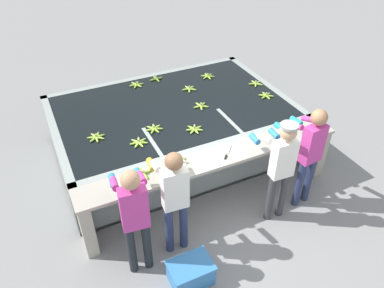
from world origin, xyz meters
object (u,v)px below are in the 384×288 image
Objects in this scene: worker_0 at (134,213)px; banana_bunch_floating_1 at (195,129)px; banana_bunch_floating_10 at (96,137)px; banana_bunch_floating_4 at (156,79)px; crate at (191,273)px; banana_bunch_floating_5 at (137,85)px; banana_bunch_floating_6 at (201,106)px; knife_0 at (227,154)px; banana_bunch_floating_8 at (139,142)px; banana_bunch_ledge_0 at (143,173)px; banana_bunch_floating_9 at (189,89)px; banana_bunch_ledge_1 at (179,162)px; banana_bunch_floating_0 at (266,96)px; worker_3 at (310,149)px; banana_bunch_floating_3 at (256,84)px; banana_bunch_floating_7 at (208,76)px; banana_bunch_floating_2 at (154,129)px; worker_2 at (281,163)px; worker_1 at (174,194)px.

banana_bunch_floating_1 is at bearing 43.15° from worker_0.
banana_bunch_floating_4 is at bearing 42.99° from banana_bunch_floating_10.
worker_0 reaches higher than crate.
banana_bunch_floating_5 is 1.02× the size of banana_bunch_floating_6.
worker_0 is at bearing 135.19° from crate.
banana_bunch_floating_5 is 2.62m from knife_0.
banana_bunch_floating_1 is 0.91m from banana_bunch_floating_8.
banana_bunch_floating_4 is at bearing 65.28° from banana_bunch_ledge_0.
banana_bunch_floating_8 is at bearing -139.62° from banana_bunch_floating_9.
banana_bunch_floating_4 is 2.60m from banana_bunch_ledge_1.
banana_bunch_floating_4 is 1.02× the size of knife_0.
banana_bunch_floating_0 is at bearing 8.14° from banana_bunch_floating_8.
worker_3 is at bearing -73.95° from banana_bunch_floating_9.
banana_bunch_floating_9 is at bearing 53.26° from worker_0.
banana_bunch_floating_0 and banana_bunch_floating_5 have the same top height.
banana_bunch_floating_3 is at bearing 33.85° from banana_bunch_ledge_1.
banana_bunch_floating_3 is at bearing 76.63° from worker_3.
banana_bunch_floating_7 is 1.00× the size of banana_bunch_ledge_0.
banana_bunch_floating_8 is at bearing 89.11° from crate.
banana_bunch_floating_2 is at bearing -138.23° from banana_bunch_floating_9.
banana_bunch_floating_10 is at bearing 90.56° from worker_0.
worker_0 reaches higher than worker_2.
banana_bunch_floating_9 is at bearing 41.77° from banana_bunch_floating_2.
worker_2 is 5.96× the size of knife_0.
worker_0 reaches higher than banana_bunch_floating_3.
worker_3 reaches higher than banana_bunch_floating_9.
worker_0 reaches higher than banana_bunch_floating_4.
banana_bunch_floating_7 is at bearing 29.88° from banana_bunch_floating_9.
banana_bunch_floating_1 and banana_bunch_floating_4 have the same top height.
banana_bunch_floating_3 and banana_bunch_floating_9 have the same top height.
banana_bunch_floating_0 is at bearing 41.08° from crate.
banana_bunch_floating_10 is (-3.07, 0.04, -0.00)m from banana_bunch_floating_0.
banana_bunch_floating_7 is 1.02× the size of banana_bunch_floating_9.
worker_3 is 1.75m from banana_bunch_floating_1.
banana_bunch_floating_8 is (-0.99, -1.83, -0.00)m from banana_bunch_floating_4.
banana_bunch_floating_10 is 1.41m from banana_bunch_ledge_1.
banana_bunch_floating_2 and banana_bunch_floating_5 have the same top height.
worker_2 reaches higher than banana_bunch_floating_7.
worker_1 is 5.85× the size of banana_bunch_ledge_1.
worker_0 is 3.00× the size of crate.
banana_bunch_floating_4 is 2.08m from banana_bunch_floating_8.
banana_bunch_floating_0 is at bearing -43.57° from banana_bunch_floating_4.
banana_bunch_floating_9 is at bearing 164.00° from banana_bunch_floating_3.
knife_0 is at bearing -9.72° from banana_bunch_ledge_1.
banana_bunch_floating_2 and banana_bunch_floating_4 have the same top height.
banana_bunch_floating_8 is 1.00× the size of banana_bunch_floating_10.
banana_bunch_floating_8 reaches higher than knife_0.
worker_1 is 5.85× the size of banana_bunch_floating_8.
banana_bunch_floating_9 is 2.14m from banana_bunch_ledge_1.
banana_bunch_floating_10 is at bearing 143.09° from banana_bunch_floating_8.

